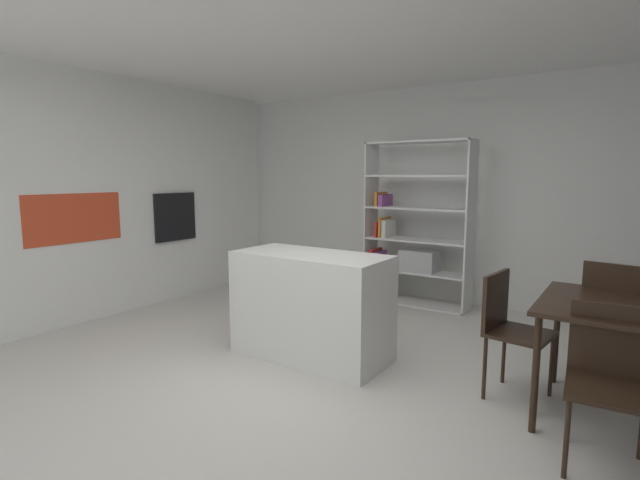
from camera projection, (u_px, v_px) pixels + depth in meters
ground_plane at (305, 384)px, 3.63m from camera, size 9.89×9.89×0.00m
ceiling_slab at (303, 10)px, 3.26m from camera, size 7.19×6.10×0.06m
back_partition at (445, 195)px, 5.92m from camera, size 7.19×0.06×2.71m
tall_cabinet_run_left at (71, 197)px, 5.24m from camera, size 0.64×5.50×2.71m
cabinet_niche_splashback at (75, 218)px, 4.96m from camera, size 0.01×1.04×0.52m
built_in_oven at (175, 217)px, 6.02m from camera, size 0.06×0.61×0.61m
kitchen_island at (311, 305)px, 4.14m from camera, size 1.36×0.64×0.93m
open_bookshelf at (412, 237)px, 5.82m from camera, size 1.31×0.36×2.01m
dining_table at (618, 317)px, 3.00m from camera, size 0.91×0.99×0.79m
dining_chair_far at (617, 316)px, 3.44m from camera, size 0.50×0.50×0.98m
dining_chair_island_side at (508, 322)px, 3.40m from camera, size 0.46×0.47×0.90m
dining_chair_near at (610, 371)px, 2.60m from camera, size 0.46×0.49×0.88m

